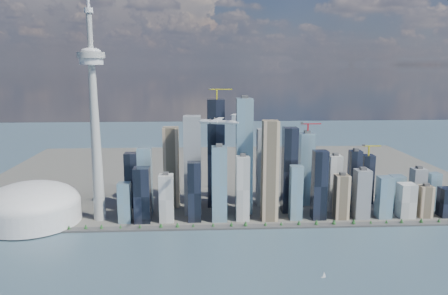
{
  "coord_description": "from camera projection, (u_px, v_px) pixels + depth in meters",
  "views": [
    {
      "loc": [
        -75.28,
        -612.39,
        335.71
      ],
      "look_at": [
        -30.47,
        260.0,
        169.81
      ],
      "focal_mm": 35.0,
      "sensor_mm": 36.0,
      "label": 1
    }
  ],
  "objects": [
    {
      "name": "ground",
      "position": [
        253.0,
        288.0,
        667.28
      ],
      "size": [
        4000.0,
        4000.0,
        0.0
      ],
      "primitive_type": "plane",
      "color": "#2E4551",
      "rests_on": "ground"
    },
    {
      "name": "seawall",
      "position": [
        239.0,
        227.0,
        912.19
      ],
      "size": [
        1100.0,
        22.0,
        4.0
      ],
      "primitive_type": "cube",
      "color": "#383838",
      "rests_on": "ground"
    },
    {
      "name": "land",
      "position": [
        227.0,
        174.0,
        1353.8
      ],
      "size": [
        1400.0,
        900.0,
        3.0
      ],
      "primitive_type": "cube",
      "color": "#4C4C47",
      "rests_on": "ground"
    },
    {
      "name": "shoreline_trees",
      "position": [
        239.0,
        224.0,
        910.93
      ],
      "size": [
        960.53,
        7.2,
        8.8
      ],
      "color": "#3F2D1E",
      "rests_on": "seawall"
    },
    {
      "name": "skyscraper_cluster",
      "position": [
        262.0,
        176.0,
        984.36
      ],
      "size": [
        736.0,
        142.0,
        281.4
      ],
      "color": "black",
      "rests_on": "land"
    },
    {
      "name": "needle_tower",
      "position": [
        94.0,
        113.0,
        912.31
      ],
      "size": [
        56.0,
        56.0,
        550.5
      ],
      "color": "#9D9E98",
      "rests_on": "land"
    },
    {
      "name": "dome_stadium",
      "position": [
        32.0,
        206.0,
        932.09
      ],
      "size": [
        200.0,
        200.0,
        86.0
      ],
      "color": "silver",
      "rests_on": "land"
    },
    {
      "name": "airplane",
      "position": [
        218.0,
        122.0,
        788.95
      ],
      "size": [
        74.97,
        67.08,
        18.82
      ],
      "rotation": [
        0.0,
        0.0,
        -0.34
      ],
      "color": "silver",
      "rests_on": "ground"
    },
    {
      "name": "sailboat_west",
      "position": [
        324.0,
        276.0,
        699.1
      ],
      "size": [
        7.66,
        2.92,
        10.58
      ],
      "rotation": [
        0.0,
        0.0,
        0.14
      ],
      "color": "silver",
      "rests_on": "ground"
    }
  ]
}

